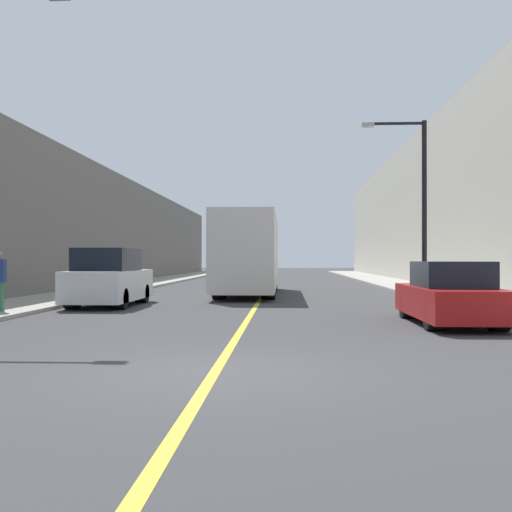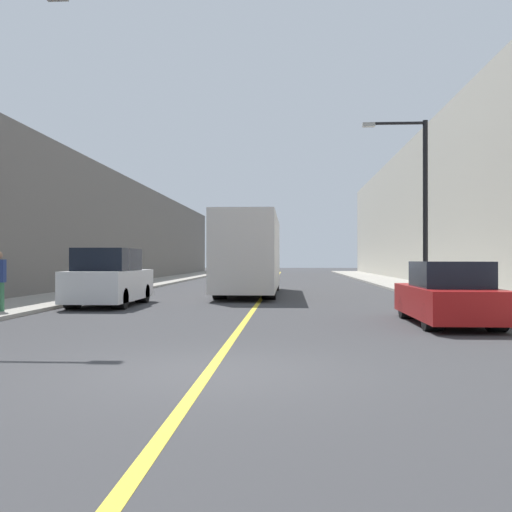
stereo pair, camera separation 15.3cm
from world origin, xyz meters
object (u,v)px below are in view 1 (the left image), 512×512
Objects in this scene: car_right_near at (450,296)px; street_lamp_right at (418,195)px; bus at (249,253)px; parked_suv_left at (109,279)px.

car_right_near is 0.65× the size of street_lamp_right.
bus reaches higher than parked_suv_left.
street_lamp_right is at bearing 20.29° from parked_suv_left.
bus is 2.27× the size of parked_suv_left.
street_lamp_right reaches higher than bus.
bus is at bearing 57.26° from parked_suv_left.
street_lamp_right reaches higher than parked_suv_left.
car_right_near is 10.18m from street_lamp_right.
parked_suv_left is 1.03× the size of car_right_near.
parked_suv_left is 11.33m from car_right_near.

